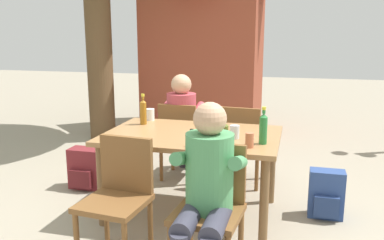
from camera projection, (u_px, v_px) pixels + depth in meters
name	position (u px, v px, depth m)	size (l,w,h in m)	color
ground_plane	(192.00, 212.00, 3.69)	(24.00, 24.00, 0.00)	gray
dining_table	(192.00, 143.00, 3.55)	(1.51, 1.01, 0.75)	#A37547
chair_far_left	(181.00, 137.00, 4.43)	(0.46, 0.46, 0.87)	brown
chair_near_right	(211.00, 201.00, 2.74)	(0.47, 0.47, 0.87)	brown
chair_near_left	(119.00, 191.00, 2.91)	(0.48, 0.48, 0.87)	brown
chair_far_right	(242.00, 141.00, 4.26)	(0.48, 0.48, 0.87)	brown
person_in_white_shirt	(183.00, 120.00, 4.49)	(0.47, 0.62, 1.18)	#B7424C
person_in_plaid_shirt	(207.00, 184.00, 2.60)	(0.47, 0.62, 1.18)	#4C935B
bottle_amber	(143.00, 111.00, 3.86)	(0.06, 0.06, 0.30)	#996019
bottle_blue	(203.00, 132.00, 3.12)	(0.06, 0.06, 0.26)	#2D56A3
bottle_green	(263.00, 128.00, 3.17)	(0.06, 0.06, 0.30)	#287A38
bottle_olive	(224.00, 135.00, 3.04)	(0.06, 0.06, 0.25)	#566623
cup_terracotta	(250.00, 140.00, 3.08)	(0.06, 0.06, 0.12)	#BC6B47
cup_white	(150.00, 114.00, 4.05)	(0.08, 0.08, 0.12)	white
cup_glass	(235.00, 132.00, 3.35)	(0.08, 0.08, 0.11)	silver
table_knife	(199.00, 131.00, 3.59)	(0.22, 0.12, 0.01)	silver
backpack_by_near_side	(326.00, 195.00, 3.56)	(0.30, 0.22, 0.43)	#2D4784
backpack_by_far_side	(86.00, 169.00, 4.24)	(0.34, 0.26, 0.43)	maroon
brick_kiosk	(205.00, 43.00, 6.74)	(2.10, 1.70, 2.77)	brown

